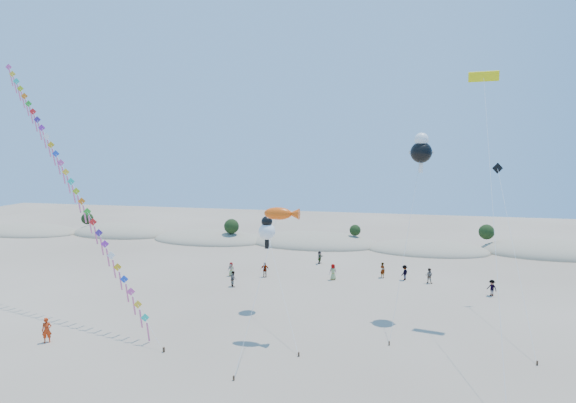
{
  "coord_description": "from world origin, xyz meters",
  "views": [
    {
      "loc": [
        11.24,
        -23.22,
        14.34
      ],
      "look_at": [
        3.04,
        14.0,
        9.9
      ],
      "focal_mm": 30.0,
      "sensor_mm": 36.0,
      "label": 1
    }
  ],
  "objects": [
    {
      "name": "dune_ridge",
      "position": [
        1.06,
        45.14,
        0.11
      ],
      "size": [
        145.3,
        11.49,
        5.57
      ],
      "color": "gray",
      "rests_on": "ground"
    },
    {
      "name": "beachgoers",
      "position": [
        6.8,
        27.46,
        0.8
      ],
      "size": [
        27.72,
        12.65,
        1.71
      ],
      "color": "slate",
      "rests_on": "ground"
    },
    {
      "name": "parafoil_kite",
      "position": [
        18.09,
        18.42,
        19.46
      ],
      "size": [
        2.37,
        18.32,
        20.29
      ],
      "color": "#3F2D1E",
      "rests_on": "ground"
    },
    {
      "name": "fish_kite",
      "position": [
        3.21,
        11.04,
        9.31
      ],
      "size": [
        2.67,
        8.13,
        9.81
      ],
      "color": "#3F2D1E",
      "rests_on": "ground"
    },
    {
      "name": "cartoon_kite_high",
      "position": [
        13.42,
        18.38,
        13.98
      ],
      "size": [
        3.25,
        8.47,
        15.41
      ],
      "color": "#3F2D1E",
      "rests_on": "ground"
    },
    {
      "name": "flyer_foreground",
      "position": [
        -13.27,
        5.98,
        0.92
      ],
      "size": [
        0.8,
        0.72,
        1.84
      ],
      "primitive_type": "imported",
      "rotation": [
        0.0,
        0.0,
        0.54
      ],
      "color": "#B72E0E",
      "rests_on": "ground"
    },
    {
      "name": "dark_kite",
      "position": [
        20.57,
        19.82,
        8.82
      ],
      "size": [
        1.0,
        14.34,
        12.81
      ],
      "color": "#3F2D1E",
      "rests_on": "ground"
    },
    {
      "name": "cartoon_kite_low",
      "position": [
        0.56,
        16.69,
        7.07
      ],
      "size": [
        5.41,
        9.86,
        8.26
      ],
      "color": "#3F2D1E",
      "rests_on": "ground"
    },
    {
      "name": "kite_train",
      "position": [
        -16.41,
        13.21,
        11.87
      ],
      "size": [
        23.42,
        13.21,
        22.84
      ],
      "color": "#3F2D1E",
      "rests_on": "ground"
    }
  ]
}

